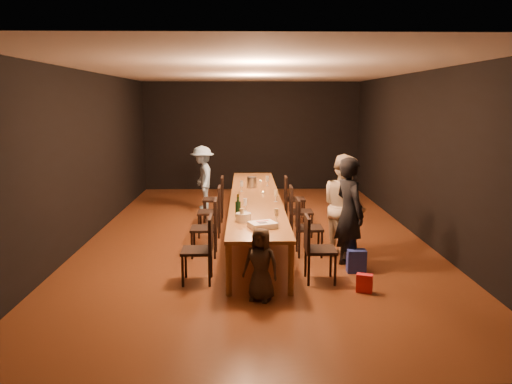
{
  "coord_description": "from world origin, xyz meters",
  "views": [
    {
      "loc": [
        -0.18,
        -8.99,
        2.47
      ],
      "look_at": [
        -0.01,
        -0.95,
        1.0
      ],
      "focal_mm": 35.0,
      "sensor_mm": 36.0,
      "label": 1
    }
  ],
  "objects_px": {
    "chair_left_2": "(209,211)",
    "man_blue": "(203,178)",
    "chair_left_1": "(204,228)",
    "child": "(261,264)",
    "ice_bucket": "(252,182)",
    "table": "(255,199)",
    "chair_right_0": "(320,249)",
    "birthday_cake": "(263,225)",
    "woman_birthday": "(349,213)",
    "chair_right_2": "(301,211)",
    "woman_tan": "(344,206)",
    "champagne_bottle": "(238,205)",
    "chair_left_3": "(213,199)",
    "chair_left_0": "(197,250)",
    "chair_right_3": "(295,199)",
    "plate_stack": "(243,217)",
    "chair_right_1": "(309,227)"
  },
  "relations": [
    {
      "from": "birthday_cake",
      "to": "ice_bucket",
      "type": "xyz_separation_m",
      "value": [
        -0.1,
        3.29,
        0.06
      ]
    },
    {
      "from": "chair_left_1",
      "to": "woman_birthday",
      "type": "relative_size",
      "value": 0.56
    },
    {
      "from": "woman_tan",
      "to": "champagne_bottle",
      "type": "bearing_deg",
      "value": 80.66
    },
    {
      "from": "chair_left_1",
      "to": "man_blue",
      "type": "height_order",
      "value": "man_blue"
    },
    {
      "from": "chair_right_0",
      "to": "chair_left_2",
      "type": "bearing_deg",
      "value": -144.69
    },
    {
      "from": "chair_right_3",
      "to": "chair_left_1",
      "type": "height_order",
      "value": "same"
    },
    {
      "from": "chair_right_3",
      "to": "woman_tan",
      "type": "bearing_deg",
      "value": 12.09
    },
    {
      "from": "chair_right_3",
      "to": "plate_stack",
      "type": "height_order",
      "value": "chair_right_3"
    },
    {
      "from": "plate_stack",
      "to": "chair_right_1",
      "type": "bearing_deg",
      "value": 35.54
    },
    {
      "from": "man_blue",
      "to": "birthday_cake",
      "type": "bearing_deg",
      "value": 2.22
    },
    {
      "from": "chair_right_3",
      "to": "ice_bucket",
      "type": "distance_m",
      "value": 1.01
    },
    {
      "from": "chair_right_0",
      "to": "man_blue",
      "type": "distance_m",
      "value": 5.22
    },
    {
      "from": "chair_left_3",
      "to": "champagne_bottle",
      "type": "xyz_separation_m",
      "value": [
        0.56,
        -2.84,
        0.46
      ]
    },
    {
      "from": "chair_left_3",
      "to": "birthday_cake",
      "type": "xyz_separation_m",
      "value": [
        0.9,
        -3.53,
        0.33
      ]
    },
    {
      "from": "chair_right_3",
      "to": "man_blue",
      "type": "height_order",
      "value": "man_blue"
    },
    {
      "from": "chair_left_3",
      "to": "plate_stack",
      "type": "relative_size",
      "value": 4.17
    },
    {
      "from": "chair_right_0",
      "to": "child",
      "type": "height_order",
      "value": "same"
    },
    {
      "from": "chair_right_1",
      "to": "man_blue",
      "type": "xyz_separation_m",
      "value": [
        -2.02,
        3.6,
        0.27
      ]
    },
    {
      "from": "chair_left_3",
      "to": "champagne_bottle",
      "type": "distance_m",
      "value": 2.93
    },
    {
      "from": "man_blue",
      "to": "chair_left_2",
      "type": "bearing_deg",
      "value": -4.68
    },
    {
      "from": "chair_right_0",
      "to": "man_blue",
      "type": "relative_size",
      "value": 0.64
    },
    {
      "from": "man_blue",
      "to": "woman_birthday",
      "type": "bearing_deg",
      "value": 18.78
    },
    {
      "from": "chair_right_0",
      "to": "birthday_cake",
      "type": "bearing_deg",
      "value": -94.8
    },
    {
      "from": "champagne_bottle",
      "to": "chair_right_1",
      "type": "bearing_deg",
      "value": 21.16
    },
    {
      "from": "chair_right_2",
      "to": "birthday_cake",
      "type": "xyz_separation_m",
      "value": [
        -0.8,
        -2.33,
        0.33
      ]
    },
    {
      "from": "chair_left_2",
      "to": "man_blue",
      "type": "distance_m",
      "value": 2.44
    },
    {
      "from": "chair_left_2",
      "to": "table",
      "type": "bearing_deg",
      "value": -90.0
    },
    {
      "from": "woman_tan",
      "to": "woman_birthday",
      "type": "bearing_deg",
      "value": 156.48
    },
    {
      "from": "chair_right_3",
      "to": "woman_tan",
      "type": "distance_m",
      "value": 2.58
    },
    {
      "from": "chair_left_2",
      "to": "ice_bucket",
      "type": "relative_size",
      "value": 4.47
    },
    {
      "from": "chair_right_2",
      "to": "child",
      "type": "relative_size",
      "value": 1.0
    },
    {
      "from": "chair_right_3",
      "to": "chair_left_0",
      "type": "height_order",
      "value": "same"
    },
    {
      "from": "chair_right_2",
      "to": "chair_left_1",
      "type": "bearing_deg",
      "value": -54.78
    },
    {
      "from": "chair_left_3",
      "to": "woman_tan",
      "type": "xyz_separation_m",
      "value": [
        2.23,
        -2.49,
        0.36
      ]
    },
    {
      "from": "table",
      "to": "birthday_cake",
      "type": "bearing_deg",
      "value": -88.7
    },
    {
      "from": "woman_tan",
      "to": "chair_right_0",
      "type": "bearing_deg",
      "value": 133.14
    },
    {
      "from": "chair_right_2",
      "to": "woman_birthday",
      "type": "distance_m",
      "value": 1.91
    },
    {
      "from": "ice_bucket",
      "to": "chair_right_0",
      "type": "bearing_deg",
      "value": -75.03
    },
    {
      "from": "ice_bucket",
      "to": "birthday_cake",
      "type": "bearing_deg",
      "value": -88.24
    },
    {
      "from": "chair_left_3",
      "to": "chair_left_0",
      "type": "bearing_deg",
      "value": -180.0
    },
    {
      "from": "chair_left_1",
      "to": "chair_right_3",
      "type": "bearing_deg",
      "value": -35.31
    },
    {
      "from": "chair_left_0",
      "to": "woman_birthday",
      "type": "xyz_separation_m",
      "value": [
        2.21,
        0.59,
        0.37
      ]
    },
    {
      "from": "child",
      "to": "chair_right_0",
      "type": "bearing_deg",
      "value": 58.74
    },
    {
      "from": "chair_left_1",
      "to": "man_blue",
      "type": "relative_size",
      "value": 0.64
    },
    {
      "from": "chair_left_2",
      "to": "plate_stack",
      "type": "height_order",
      "value": "chair_left_2"
    },
    {
      "from": "chair_right_3",
      "to": "champagne_bottle",
      "type": "xyz_separation_m",
      "value": [
        -1.14,
        -2.84,
        0.46
      ]
    },
    {
      "from": "chair_left_0",
      "to": "chair_left_2",
      "type": "height_order",
      "value": "same"
    },
    {
      "from": "chair_right_0",
      "to": "ice_bucket",
      "type": "xyz_separation_m",
      "value": [
        -0.9,
        3.36,
        0.39
      ]
    },
    {
      "from": "chair_right_0",
      "to": "woman_tan",
      "type": "bearing_deg",
      "value": 154.26
    },
    {
      "from": "child",
      "to": "ice_bucket",
      "type": "height_order",
      "value": "ice_bucket"
    }
  ]
}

